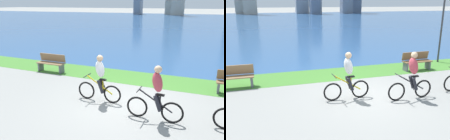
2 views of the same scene
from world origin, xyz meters
TOP-DOWN VIEW (x-y plane):
  - ground_plane at (0.00, 0.00)m, footprint 300.00×300.00m
  - grass_strip_bayside at (0.00, 3.01)m, footprint 120.00×2.03m
  - bay_water_surface at (0.00, 38.49)m, footprint 300.00×68.92m
  - cyclist_lead at (-0.77, -0.05)m, footprint 1.68×0.52m
  - cyclist_trailing at (1.37, -0.68)m, footprint 1.72×0.52m
  - bench_near_path at (-4.70, 2.38)m, footprint 1.50×0.47m

SIDE VIEW (x-z plane):
  - ground_plane at x=0.00m, z-range 0.00..0.00m
  - bay_water_surface at x=0.00m, z-range 0.00..0.00m
  - grass_strip_bayside at x=0.00m, z-range 0.00..0.01m
  - bench_near_path at x=-4.70m, z-range 0.00..0.90m
  - cyclist_lead at x=-0.77m, z-range -0.01..1.69m
  - cyclist_trailing at x=1.37m, z-range -0.01..1.69m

